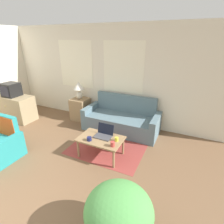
# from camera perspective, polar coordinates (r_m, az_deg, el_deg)

# --- Properties ---
(wall_back) EXTENTS (6.85, 0.06, 2.60)m
(wall_back) POSITION_cam_1_polar(r_m,az_deg,el_deg) (4.95, -3.45, 11.98)
(wall_back) COLOR silver
(wall_back) RESTS_ON ground_plane
(rug) EXTENTS (1.59, 1.78, 0.01)m
(rug) POSITION_cam_1_polar(r_m,az_deg,el_deg) (4.17, 0.28, -9.52)
(rug) COLOR brown
(rug) RESTS_ON ground_plane
(couch) EXTENTS (1.92, 0.81, 0.88)m
(couch) POSITION_cam_1_polar(r_m,az_deg,el_deg) (4.59, 3.20, -2.67)
(couch) COLOR slate
(couch) RESTS_ON ground_plane
(tv_dresser) EXTENTS (1.16, 0.57, 0.72)m
(tv_dresser) POSITION_cam_1_polar(r_m,az_deg,el_deg) (5.88, -29.06, 1.26)
(tv_dresser) COLOR #998460
(tv_dresser) RESTS_ON ground_plane
(television) EXTENTS (0.43, 0.40, 0.37)m
(television) POSITION_cam_1_polar(r_m,az_deg,el_deg) (5.72, -30.12, 6.35)
(television) COLOR black
(television) RESTS_ON tv_dresser
(side_table) EXTENTS (0.46, 0.46, 0.63)m
(side_table) POSITION_cam_1_polar(r_m,az_deg,el_deg) (5.24, -10.29, 0.96)
(side_table) COLOR #937551
(side_table) RESTS_ON ground_plane
(table_lamp) EXTENTS (0.30, 0.30, 0.50)m
(table_lamp) POSITION_cam_1_polar(r_m,az_deg,el_deg) (5.04, -10.79, 7.57)
(table_lamp) COLOR beige
(table_lamp) RESTS_ON side_table
(coffee_table) EXTENTS (0.88, 0.57, 0.41)m
(coffee_table) POSITION_cam_1_polar(r_m,az_deg,el_deg) (3.54, -3.71, -9.18)
(coffee_table) COLOR #8E704C
(coffee_table) RESTS_ON ground_plane
(laptop) EXTENTS (0.35, 0.28, 0.23)m
(laptop) POSITION_cam_1_polar(r_m,az_deg,el_deg) (3.56, -2.66, -7.11)
(laptop) COLOR #47474C
(laptop) RESTS_ON coffee_table
(cup_navy) EXTENTS (0.07, 0.07, 0.08)m
(cup_navy) POSITION_cam_1_polar(r_m,az_deg,el_deg) (3.41, 1.50, -8.85)
(cup_navy) COLOR gold
(cup_navy) RESTS_ON coffee_table
(cup_yellow) EXTENTS (0.09, 0.09, 0.07)m
(cup_yellow) POSITION_cam_1_polar(r_m,az_deg,el_deg) (3.45, -7.44, -8.68)
(cup_yellow) COLOR #191E4C
(cup_yellow) RESTS_ON coffee_table
(cup_white) EXTENTS (0.08, 0.08, 0.10)m
(cup_white) POSITION_cam_1_polar(r_m,az_deg,el_deg) (3.25, 0.23, -10.42)
(cup_white) COLOR #B23D38
(cup_white) RESTS_ON coffee_table
(potted_plant) EXTENTS (0.77, 0.77, 0.79)m
(potted_plant) POSITION_cam_1_polar(r_m,az_deg,el_deg) (2.21, 2.19, -29.93)
(potted_plant) COLOR #BCB2A3
(potted_plant) RESTS_ON ground_plane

